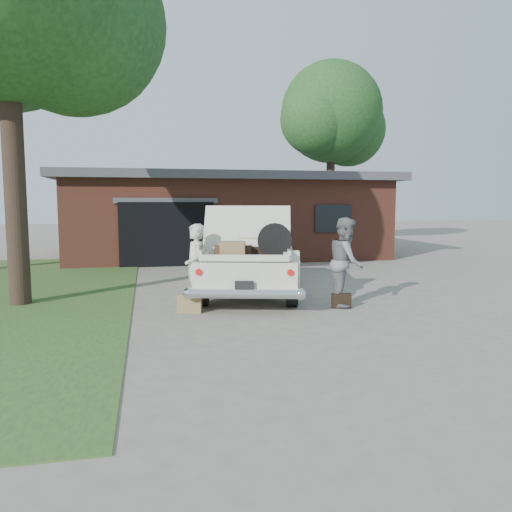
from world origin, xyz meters
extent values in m
plane|color=gray|center=(0.00, 0.00, 0.00)|extent=(90.00, 90.00, 0.00)
cube|color=#2D4C1E|center=(-5.50, 3.00, 0.01)|extent=(6.00, 16.00, 0.02)
cube|color=brown|center=(1.00, 11.50, 1.50)|extent=(12.00, 7.00, 3.00)
cube|color=#4C4C51|center=(1.00, 11.50, 3.15)|extent=(12.80, 7.80, 0.30)
cube|color=black|center=(-1.50, 8.05, 1.10)|extent=(3.20, 0.30, 2.20)
cube|color=#4C4C51|center=(-1.50, 7.98, 2.25)|extent=(3.50, 0.12, 0.18)
cube|color=black|center=(4.50, 7.98, 1.60)|extent=(1.40, 0.08, 1.00)
cylinder|color=#38281E|center=(-4.86, 2.14, 2.76)|extent=(0.44, 0.44, 5.53)
sphere|color=#305F27|center=(-3.64, 2.68, 6.12)|extent=(4.05, 4.05, 4.05)
sphere|color=#305F27|center=(-6.40, 8.45, 7.50)|extent=(4.85, 4.85, 4.85)
cylinder|color=#38281E|center=(7.35, 15.84, 2.74)|extent=(0.44, 0.44, 5.48)
sphere|color=#305F27|center=(7.35, 15.84, 6.86)|extent=(5.23, 5.23, 5.23)
sphere|color=#305F27|center=(8.53, 16.36, 6.07)|extent=(3.92, 3.92, 3.92)
sphere|color=#305F27|center=(6.31, 15.19, 6.37)|extent=(3.66, 3.66, 3.66)
cube|color=beige|center=(0.34, 2.72, 0.68)|extent=(3.35, 5.76, 0.70)
cube|color=beige|center=(0.42, 3.03, 1.30)|extent=(2.27, 2.54, 0.56)
cube|color=black|center=(0.68, 4.03, 1.28)|extent=(1.65, 0.50, 0.48)
cube|color=black|center=(0.16, 2.04, 1.28)|extent=(1.65, 0.50, 0.48)
cylinder|color=black|center=(-1.04, 1.18, 0.36)|extent=(0.41, 0.75, 0.71)
cylinder|color=black|center=(0.80, 0.70, 0.36)|extent=(0.41, 0.75, 0.71)
cylinder|color=black|center=(-0.12, 4.74, 0.36)|extent=(0.41, 0.75, 0.71)
cylinder|color=black|center=(1.72, 4.26, 0.36)|extent=(0.41, 0.75, 0.71)
cylinder|color=silver|center=(-0.35, 0.05, 0.43)|extent=(2.20, 0.74, 0.19)
cylinder|color=#A5140F|center=(-1.19, 0.34, 0.84)|extent=(0.15, 0.14, 0.13)
cylinder|color=#A5140F|center=(0.53, -0.10, 0.84)|extent=(0.15, 0.14, 0.13)
cube|color=black|center=(-0.36, 0.03, 0.60)|extent=(0.36, 0.11, 0.18)
cube|color=black|center=(-0.17, 0.73, 1.05)|extent=(1.92, 1.57, 0.04)
cube|color=beige|center=(-1.01, 0.94, 1.16)|extent=(0.36, 1.17, 0.19)
cube|color=beige|center=(0.66, 0.51, 1.16)|extent=(0.36, 1.17, 0.19)
cube|color=beige|center=(-0.32, 0.15, 1.11)|extent=(1.69, 0.50, 0.13)
cube|color=beige|center=(-0.11, 0.97, 1.59)|extent=(1.94, 1.16, 1.06)
cube|color=#4C3120|center=(-0.41, 0.92, 1.19)|extent=(0.85, 0.66, 0.24)
cube|color=olive|center=(-0.49, 0.51, 1.24)|extent=(0.56, 0.44, 0.34)
cube|color=black|center=(0.08, 0.80, 1.18)|extent=(0.78, 0.61, 0.21)
cube|color=#9A7A4E|center=(-0.02, 1.00, 1.36)|extent=(0.61, 0.48, 0.19)
cylinder|color=black|center=(0.37, 0.53, 1.42)|extent=(0.72, 0.34, 0.70)
imported|color=beige|center=(-1.23, 0.70, 0.88)|extent=(0.49, 0.69, 1.76)
imported|color=slate|center=(1.94, 0.54, 0.94)|extent=(1.01, 1.12, 1.88)
cube|color=olive|center=(-1.37, 0.54, 0.19)|extent=(0.50, 0.29, 0.37)
cube|color=black|center=(1.75, 0.31, 0.15)|extent=(0.41, 0.16, 0.31)
camera|label=1|loc=(-2.16, -9.27, 2.19)|focal=35.00mm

